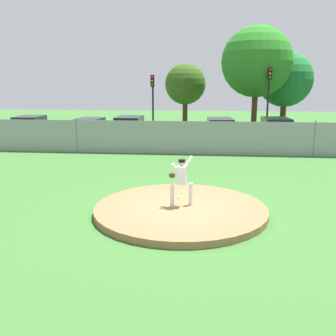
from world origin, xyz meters
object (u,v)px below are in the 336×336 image
parked_car_champagne (275,132)px  parked_car_slate (130,129)px  baseball (179,197)px  parked_car_red (220,131)px  pitcher_youth (181,177)px  traffic_light_near (153,94)px  traffic_light_far (269,90)px  parked_car_silver (30,129)px  parked_car_burgundy (89,129)px  traffic_cone_orange (304,141)px

parked_car_champagne → parked_car_slate: bearing=177.4°
baseball → parked_car_red: bearing=82.0°
pitcher_youth → baseball: (-0.13, 0.78, -0.87)m
traffic_light_near → traffic_light_far: (8.91, 0.05, 0.33)m
baseball → parked_car_silver: (-11.64, 13.69, 0.57)m
parked_car_silver → traffic_light_near: size_ratio=0.96×
baseball → parked_car_champagne: size_ratio=0.02×
parked_car_red → parked_car_burgundy: (-9.30, 0.82, -0.07)m
pitcher_youth → parked_car_champagne: size_ratio=0.35×
parked_car_silver → traffic_light_near: (8.37, 3.84, 2.36)m
traffic_light_far → parked_car_champagne: bearing=-91.1°
parked_car_burgundy → parked_car_champagne: size_ratio=1.05×
parked_car_slate → traffic_light_far: 11.06m
parked_car_burgundy → traffic_light_near: bearing=39.6°
parked_car_red → parked_car_silver: parked_car_silver is taller
traffic_cone_orange → parked_car_champagne: bearing=172.4°
parked_car_burgundy → traffic_cone_orange: size_ratio=8.78×
parked_car_champagne → traffic_light_near: traffic_light_near is taller
traffic_cone_orange → parked_car_silver: bearing=178.5°
parked_car_slate → traffic_cone_orange: bearing=-3.4°
parked_car_red → parked_car_silver: bearing=178.2°
pitcher_youth → traffic_light_near: traffic_light_near is taller
pitcher_youth → parked_car_slate: bearing=107.3°
traffic_light_near → parked_car_champagne: bearing=-24.8°
parked_car_red → traffic_cone_orange: bearing=-0.7°
pitcher_youth → traffic_light_far: (5.51, 18.36, 2.39)m
baseball → traffic_light_near: 18.07m
parked_car_champagne → parked_car_silver: size_ratio=1.04×
baseball → traffic_light_near: bearing=100.6°
pitcher_youth → baseball: bearing=99.4°
pitcher_youth → traffic_cone_orange: size_ratio=2.92×
parked_car_champagne → parked_car_burgundy: bearing=177.2°
parked_car_champagne → traffic_light_near: (-8.84, 4.09, 2.35)m
parked_car_red → parked_car_champagne: 3.70m
traffic_light_far → parked_car_burgundy: bearing=-165.1°
parked_car_burgundy → parked_car_red: bearing=-5.0°
baseball → parked_car_silver: parked_car_silver is taller
parked_car_silver → traffic_cone_orange: parked_car_silver is taller
baseball → parked_car_burgundy: (-7.44, 14.08, 0.51)m
parked_car_slate → parked_car_champagne: parked_car_champagne is taller
parked_car_burgundy → traffic_cone_orange: parked_car_burgundy is taller
baseball → parked_car_burgundy: 15.94m
parked_car_silver → traffic_light_far: bearing=12.7°
baseball → parked_car_red: parked_car_red is taller
traffic_light_far → parked_car_silver: bearing=-167.3°
parked_car_champagne → parked_car_silver: (-17.20, 0.25, -0.01)m
baseball → traffic_cone_orange: (7.41, 13.19, 0.01)m
traffic_light_near → pitcher_youth: bearing=-79.5°
parked_car_red → parked_car_burgundy: 9.34m
parked_car_slate → traffic_cone_orange: parked_car_slate is taller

